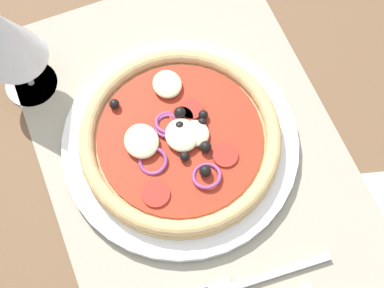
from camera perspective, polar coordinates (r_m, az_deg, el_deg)
The scene contains 7 objects.
ground_plane at distance 68.95cm, azimuth 0.15°, elevation -1.55°, with size 190.00×140.00×2.40cm, color brown.
placemat at distance 67.65cm, azimuth 0.16°, elevation -1.12°, with size 49.51×33.99×0.40cm, color #A39984.
plate at distance 67.41cm, azimuth -1.15°, elevation 0.05°, with size 27.46×27.46×1.10cm, color white.
pizza at distance 65.90cm, azimuth -1.22°, elevation 0.63°, with size 23.15×23.15×2.69cm.
fork at distance 63.49cm, azimuth 4.93°, elevation -13.49°, with size 2.97×18.06×0.44cm.
wine_glass at distance 66.26cm, azimuth -17.61°, elevation 9.79°, with size 7.20×7.20×14.90cm.
napkin at distance 68.07cm, azimuth 17.88°, elevation -8.25°, with size 13.90×12.51×0.36cm, color silver.
Camera 1 is at (-23.11, 9.47, 63.07)cm, focal length 54.35 mm.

